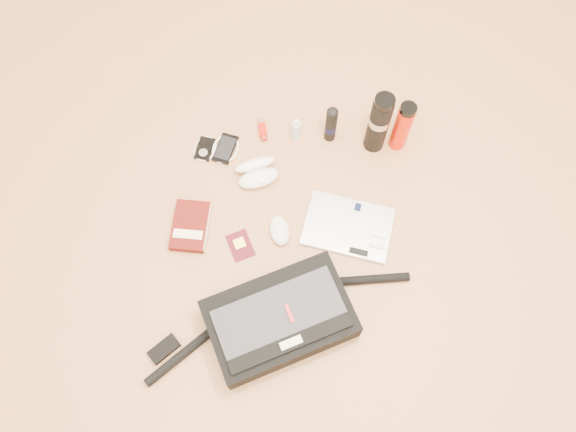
{
  "coord_description": "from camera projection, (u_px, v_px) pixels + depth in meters",
  "views": [
    {
      "loc": [
        0.0,
        -0.64,
        1.88
      ],
      "look_at": [
        -0.03,
        0.12,
        0.06
      ],
      "focal_mm": 35.0,
      "sensor_mm": 36.0,
      "label": 1
    }
  ],
  "objects": [
    {
      "name": "thermos_black",
      "position": [
        379.0,
        123.0,
        2.02
      ],
      "size": [
        0.08,
        0.08,
        0.3
      ],
      "rotation": [
        0.0,
        0.0,
        -0.07
      ],
      "color": "black",
      "rests_on": "ground"
    },
    {
      "name": "passport",
      "position": [
        240.0,
        245.0,
        1.99
      ],
      "size": [
        0.11,
        0.13,
        0.01
      ],
      "rotation": [
        0.0,
        0.0,
        0.43
      ],
      "color": "#440B14",
      "rests_on": "ground"
    },
    {
      "name": "spray_bottle",
      "position": [
        296.0,
        130.0,
        2.12
      ],
      "size": [
        0.03,
        0.03,
        0.12
      ],
      "rotation": [
        0.0,
        0.0,
        -0.03
      ],
      "color": "#B2D8F6",
      "rests_on": "ground"
    },
    {
      "name": "aerosol_can",
      "position": [
        331.0,
        124.0,
        2.08
      ],
      "size": [
        0.06,
        0.06,
        0.18
      ],
      "rotation": [
        0.0,
        0.0,
        -0.35
      ],
      "color": "black",
      "rests_on": "ground"
    },
    {
      "name": "thermos_red",
      "position": [
        402.0,
        126.0,
        2.04
      ],
      "size": [
        0.07,
        0.07,
        0.24
      ],
      "rotation": [
        0.0,
        0.0,
        0.11
      ],
      "color": "red",
      "rests_on": "ground"
    },
    {
      "name": "mouse",
      "position": [
        280.0,
        231.0,
        1.99
      ],
      "size": [
        0.09,
        0.13,
        0.04
      ],
      "rotation": [
        0.0,
        0.0,
        0.23
      ],
      "color": "silver",
      "rests_on": "ground"
    },
    {
      "name": "ipod",
      "position": [
        205.0,
        149.0,
        2.14
      ],
      "size": [
        0.1,
        0.11,
        0.01
      ],
      "rotation": [
        0.0,
        0.0,
        -0.19
      ],
      "color": "black",
      "rests_on": "ground"
    },
    {
      "name": "ground",
      "position": [
        295.0,
        254.0,
        1.98
      ],
      "size": [
        4.0,
        4.0,
        0.0
      ],
      "primitive_type": "plane",
      "color": "#B4794B",
      "rests_on": "ground"
    },
    {
      "name": "messenger_bag",
      "position": [
        279.0,
        319.0,
        1.83
      ],
      "size": [
        0.87,
        0.45,
        0.13
      ],
      "rotation": [
        0.0,
        0.0,
        0.42
      ],
      "color": "black",
      "rests_on": "ground"
    },
    {
      "name": "inhaler",
      "position": [
        262.0,
        129.0,
        2.16
      ],
      "size": [
        0.04,
        0.1,
        0.03
      ],
      "rotation": [
        0.0,
        0.0,
        0.21
      ],
      "color": "#A61607",
      "rests_on": "ground"
    },
    {
      "name": "phone",
      "position": [
        225.0,
        149.0,
        2.14
      ],
      "size": [
        0.12,
        0.14,
        0.01
      ],
      "rotation": [
        0.0,
        0.0,
        -0.27
      ],
      "color": "black",
      "rests_on": "ground"
    },
    {
      "name": "sunglasses_case",
      "position": [
        257.0,
        172.0,
        2.07
      ],
      "size": [
        0.19,
        0.17,
        0.09
      ],
      "rotation": [
        0.0,
        0.0,
        0.36
      ],
      "color": "white",
      "rests_on": "ground"
    },
    {
      "name": "book",
      "position": [
        191.0,
        226.0,
        2.0
      ],
      "size": [
        0.13,
        0.2,
        0.03
      ],
      "rotation": [
        0.0,
        0.0,
        -0.06
      ],
      "color": "#4A0C08",
      "rests_on": "ground"
    },
    {
      "name": "laptop",
      "position": [
        348.0,
        227.0,
        2.01
      ],
      "size": [
        0.35,
        0.27,
        0.03
      ],
      "rotation": [
        0.0,
        0.0,
        -0.22
      ],
      "color": "#B1B1B3",
      "rests_on": "ground"
    }
  ]
}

